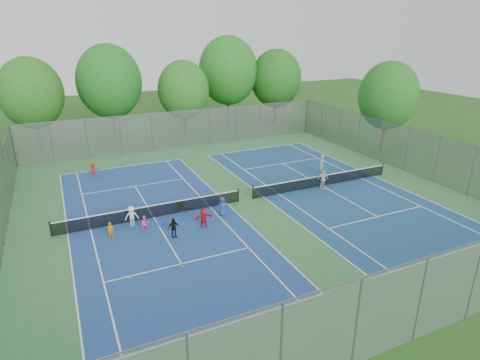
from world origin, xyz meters
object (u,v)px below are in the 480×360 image
(ball_crate, at_px, (161,223))
(instructor, at_px, (321,164))
(net_right, at_px, (322,181))
(net_left, at_px, (153,212))
(ball_hopper, at_px, (180,205))

(ball_crate, distance_m, instructor, 15.87)
(net_right, bearing_deg, net_left, 180.00)
(net_right, xyz_separation_m, ball_hopper, (-11.96, 0.62, -0.14))
(net_right, relative_size, instructor, 7.06)
(net_left, distance_m, ball_hopper, 2.14)
(net_left, height_order, ball_hopper, net_left)
(net_right, height_order, ball_crate, net_right)
(instructor, bearing_deg, ball_hopper, -32.75)
(ball_crate, bearing_deg, net_right, 5.29)
(net_left, bearing_deg, net_right, 0.00)
(net_right, distance_m, ball_crate, 13.89)
(net_right, height_order, instructor, instructor)
(net_left, relative_size, ball_crate, 37.03)
(ball_crate, bearing_deg, instructor, 13.52)
(net_left, bearing_deg, ball_hopper, 16.85)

